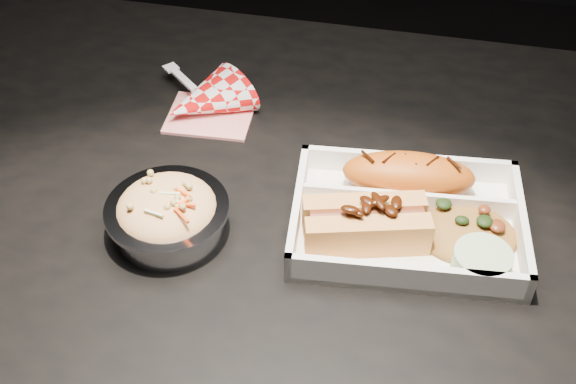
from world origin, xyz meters
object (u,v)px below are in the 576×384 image
(dining_table, at_px, (301,252))
(foil_coleslaw_cup, at_px, (168,213))
(fried_pastry, at_px, (408,175))
(napkin_fork, at_px, (205,101))
(hotdog, at_px, (366,222))
(food_tray, at_px, (406,223))

(dining_table, bearing_deg, foil_coleslaw_cup, -148.15)
(fried_pastry, height_order, napkin_fork, napkin_fork)
(fried_pastry, xyz_separation_m, napkin_fork, (-0.28, 0.11, -0.02))
(hotdog, bearing_deg, fried_pastry, 51.44)
(hotdog, xyz_separation_m, foil_coleslaw_cup, (-0.21, -0.03, -0.00))
(foil_coleslaw_cup, relative_size, napkin_fork, 0.88)
(food_tray, height_order, foil_coleslaw_cup, foil_coleslaw_cup)
(dining_table, bearing_deg, napkin_fork, 139.22)
(dining_table, relative_size, foil_coleslaw_cup, 8.92)
(napkin_fork, bearing_deg, hotdog, 3.24)
(fried_pastry, bearing_deg, napkin_fork, 159.12)
(napkin_fork, bearing_deg, foil_coleslaw_cup, -40.99)
(dining_table, height_order, fried_pastry, fried_pastry)
(hotdog, height_order, napkin_fork, napkin_fork)
(food_tray, xyz_separation_m, napkin_fork, (-0.28, 0.16, 0.01))
(dining_table, height_order, hotdog, hotdog)
(food_tray, distance_m, napkin_fork, 0.32)
(dining_table, distance_m, foil_coleslaw_cup, 0.20)
(foil_coleslaw_cup, bearing_deg, hotdog, 7.87)
(food_tray, xyz_separation_m, foil_coleslaw_cup, (-0.25, -0.06, 0.02))
(fried_pastry, relative_size, foil_coleslaw_cup, 1.12)
(food_tray, distance_m, hotdog, 0.06)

